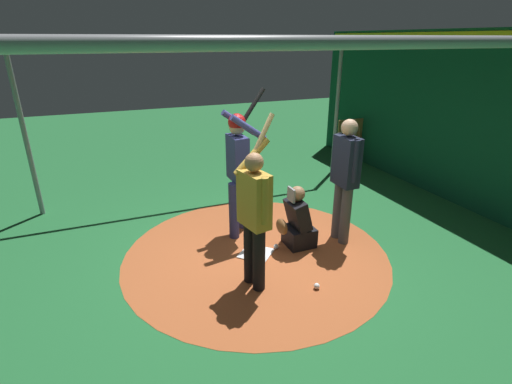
{
  "coord_description": "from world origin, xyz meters",
  "views": [
    {
      "loc": [
        1.77,
        4.36,
        2.85
      ],
      "look_at": [
        0.0,
        0.0,
        0.95
      ],
      "focal_mm": 26.81,
      "sensor_mm": 36.0,
      "label": 1
    }
  ],
  "objects_px": {
    "visitor": "(255,212)",
    "baseball_1": "(276,247)",
    "batter": "(238,162)",
    "baseball_0": "(317,286)",
    "home_plate": "(256,253)",
    "catcher": "(297,223)",
    "bat_rack": "(356,142)",
    "umpire": "(345,175)"
  },
  "relations": [
    {
      "from": "visitor",
      "to": "baseball_0",
      "type": "height_order",
      "value": "visitor"
    },
    {
      "from": "visitor",
      "to": "catcher",
      "type": "bearing_deg",
      "value": -156.48
    },
    {
      "from": "catcher",
      "to": "baseball_1",
      "type": "relative_size",
      "value": 12.62
    },
    {
      "from": "baseball_1",
      "to": "catcher",
      "type": "bearing_deg",
      "value": 178.46
    },
    {
      "from": "visitor",
      "to": "baseball_0",
      "type": "distance_m",
      "value": 1.22
    },
    {
      "from": "baseball_0",
      "to": "visitor",
      "type": "bearing_deg",
      "value": -30.09
    },
    {
      "from": "batter",
      "to": "baseball_0",
      "type": "xyz_separation_m",
      "value": [
        -0.37,
        1.76,
        -1.11
      ]
    },
    {
      "from": "batter",
      "to": "umpire",
      "type": "xyz_separation_m",
      "value": [
        -1.33,
        0.8,
        -0.11
      ]
    },
    {
      "from": "batter",
      "to": "baseball_0",
      "type": "bearing_deg",
      "value": 101.87
    },
    {
      "from": "batter",
      "to": "catcher",
      "type": "xyz_separation_m",
      "value": [
        -0.64,
        0.72,
        -0.78
      ]
    },
    {
      "from": "umpire",
      "to": "home_plate",
      "type": "bearing_deg",
      "value": -3.51
    },
    {
      "from": "home_plate",
      "to": "catcher",
      "type": "relative_size",
      "value": 0.45
    },
    {
      "from": "home_plate",
      "to": "baseball_1",
      "type": "distance_m",
      "value": 0.32
    },
    {
      "from": "home_plate",
      "to": "baseball_0",
      "type": "relative_size",
      "value": 5.68
    },
    {
      "from": "visitor",
      "to": "umpire",
      "type": "bearing_deg",
      "value": -172.38
    },
    {
      "from": "home_plate",
      "to": "catcher",
      "type": "xyz_separation_m",
      "value": [
        -0.65,
        -0.0,
        0.35
      ]
    },
    {
      "from": "home_plate",
      "to": "batter",
      "type": "height_order",
      "value": "batter"
    },
    {
      "from": "umpire",
      "to": "bat_rack",
      "type": "relative_size",
      "value": 1.73
    },
    {
      "from": "catcher",
      "to": "baseball_1",
      "type": "bearing_deg",
      "value": -1.54
    },
    {
      "from": "home_plate",
      "to": "catcher",
      "type": "height_order",
      "value": "catcher"
    },
    {
      "from": "home_plate",
      "to": "bat_rack",
      "type": "height_order",
      "value": "bat_rack"
    },
    {
      "from": "umpire",
      "to": "visitor",
      "type": "distance_m",
      "value": 1.72
    },
    {
      "from": "home_plate",
      "to": "catcher",
      "type": "bearing_deg",
      "value": -179.64
    },
    {
      "from": "home_plate",
      "to": "umpire",
      "type": "distance_m",
      "value": 1.69
    },
    {
      "from": "catcher",
      "to": "baseball_0",
      "type": "bearing_deg",
      "value": 75.7
    },
    {
      "from": "bat_rack",
      "to": "baseball_0",
      "type": "relative_size",
      "value": 14.32
    },
    {
      "from": "batter",
      "to": "baseball_1",
      "type": "relative_size",
      "value": 29.64
    },
    {
      "from": "baseball_1",
      "to": "umpire",
      "type": "bearing_deg",
      "value": 174.68
    },
    {
      "from": "home_plate",
      "to": "umpire",
      "type": "height_order",
      "value": "umpire"
    },
    {
      "from": "batter",
      "to": "umpire",
      "type": "height_order",
      "value": "batter"
    },
    {
      "from": "catcher",
      "to": "visitor",
      "type": "relative_size",
      "value": 0.45
    },
    {
      "from": "umpire",
      "to": "bat_rack",
      "type": "xyz_separation_m",
      "value": [
        -2.61,
        -3.27,
        -0.55
      ]
    },
    {
      "from": "home_plate",
      "to": "visitor",
      "type": "bearing_deg",
      "value": 66.6
    },
    {
      "from": "catcher",
      "to": "visitor",
      "type": "bearing_deg",
      "value": 35.34
    },
    {
      "from": "batter",
      "to": "bat_rack",
      "type": "distance_m",
      "value": 4.69
    },
    {
      "from": "batter",
      "to": "bat_rack",
      "type": "height_order",
      "value": "batter"
    },
    {
      "from": "catcher",
      "to": "umpire",
      "type": "bearing_deg",
      "value": 172.91
    },
    {
      "from": "home_plate",
      "to": "umpire",
      "type": "relative_size",
      "value": 0.23
    },
    {
      "from": "visitor",
      "to": "baseball_1",
      "type": "xyz_separation_m",
      "value": [
        -0.6,
        -0.67,
        -0.94
      ]
    },
    {
      "from": "catcher",
      "to": "umpire",
      "type": "xyz_separation_m",
      "value": [
        -0.69,
        0.09,
        0.68
      ]
    },
    {
      "from": "catcher",
      "to": "baseball_1",
      "type": "xyz_separation_m",
      "value": [
        0.33,
        -0.01,
        -0.32
      ]
    },
    {
      "from": "catcher",
      "to": "batter",
      "type": "bearing_deg",
      "value": -48.47
    }
  ]
}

